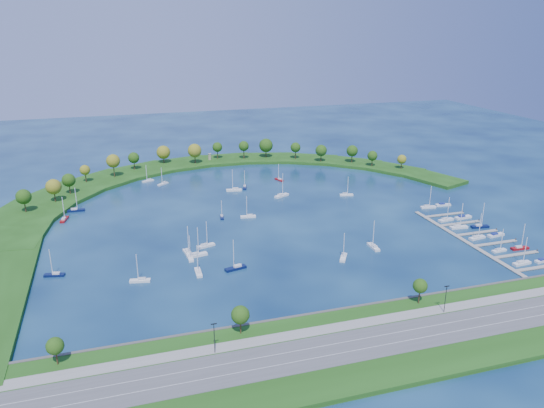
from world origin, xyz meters
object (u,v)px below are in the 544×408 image
object	(u,v)px
moored_boat_4	(248,216)
moored_boat_0	(148,180)
moored_boat_19	(346,194)
moored_boat_7	(245,187)
moored_boat_10	(222,216)
moored_boat_2	(76,210)
moored_boat_8	(163,183)
dock_system	(478,239)
moored_boat_6	(55,274)
moored_boat_12	(374,246)
docked_boat_11	(443,205)
moored_boat_15	(279,179)
moored_boat_17	(64,219)
moored_boat_13	(282,195)
docked_boat_5	(496,235)
docked_boat_9	(463,217)
moored_boat_5	(188,253)
docked_boat_3	(520,247)
docked_boat_7	(480,226)
moored_boat_9	(197,254)
moored_boat_3	(236,267)
harbor_tower	(210,157)
docked_boat_8	(446,219)
docked_boat_6	(459,227)
docked_boat_2	(499,250)
moored_boat_16	(344,257)
moored_boat_18	(206,245)
moored_boat_11	(190,257)
docked_boat_4	(477,237)
docked_boat_10	(428,206)
docked_boat_0	(522,262)
docked_boat_1	(542,260)
moored_boat_1	(140,280)
moored_boat_20	(234,189)
moored_boat_14	(198,272)

from	to	relation	value
moored_boat_4	moored_boat_0	bearing A→B (deg)	-53.08
moored_boat_0	moored_boat_19	xyz separation A→B (m)	(108.61, -63.42, 0.01)
moored_boat_7	moored_boat_10	xyz separation A→B (m)	(-24.22, -46.91, -0.04)
moored_boat_2	moored_boat_8	xyz separation A→B (m)	(50.05, 36.15, -0.06)
dock_system	moored_boat_6	size ratio (longest dim) A/B	6.99
moored_boat_12	docked_boat_11	size ratio (longest dim) A/B	1.49
moored_boat_15	docked_boat_11	size ratio (longest dim) A/B	1.24
moored_boat_15	moored_boat_17	bearing A→B (deg)	86.12
dock_system	moored_boat_13	bearing A→B (deg)	127.61
docked_boat_5	docked_boat_11	distance (m)	45.34
docked_boat_9	moored_boat_5	bearing A→B (deg)	175.51
moored_boat_13	moored_boat_19	xyz separation A→B (m)	(36.82, -9.26, -0.08)
moored_boat_12	docked_boat_3	size ratio (longest dim) A/B	1.06
moored_boat_13	docked_boat_7	distance (m)	108.78
moored_boat_9	moored_boat_3	bearing A→B (deg)	-64.06
moored_boat_15	moored_boat_19	xyz separation A→B (m)	(27.91, -41.57, 0.02)
harbor_tower	moored_boat_8	size ratio (longest dim) A/B	0.41
docked_boat_8	docked_boat_6	bearing A→B (deg)	-98.31
moored_boat_15	docked_boat_2	distance (m)	146.84
moored_boat_13	moored_boat_16	xyz separation A→B (m)	(-0.93, -88.54, -0.06)
moored_boat_18	moored_boat_11	bearing A→B (deg)	-147.22
docked_boat_4	harbor_tower	bearing A→B (deg)	108.78
moored_boat_10	docked_boat_10	distance (m)	112.35
harbor_tower	moored_boat_10	size ratio (longest dim) A/B	0.48
moored_boat_8	moored_boat_10	bearing A→B (deg)	69.87
docked_boat_0	moored_boat_3	bearing A→B (deg)	160.66
harbor_tower	moored_boat_13	world-z (taller)	moored_boat_13
docked_boat_8	docked_boat_10	xyz separation A→B (m)	(2.40, 19.95, -0.00)
docked_boat_0	docked_boat_5	size ratio (longest dim) A/B	1.35
docked_boat_1	docked_boat_6	world-z (taller)	docked_boat_6
harbor_tower	moored_boat_19	bearing A→B (deg)	-58.12
moored_boat_10	moored_boat_13	size ratio (longest dim) A/B	0.68
moored_boat_6	docked_boat_11	world-z (taller)	moored_boat_6
docked_boat_2	docked_boat_7	size ratio (longest dim) A/B	0.82
moored_boat_2	moored_boat_10	distance (m)	79.90
docked_boat_0	docked_boat_1	bearing A→B (deg)	-6.25
moored_boat_1	moored_boat_13	size ratio (longest dim) A/B	0.84
moored_boat_5	moored_boat_20	world-z (taller)	moored_boat_5
moored_boat_7	docked_boat_1	distance (m)	168.23
moored_boat_14	moored_boat_20	size ratio (longest dim) A/B	0.91
moored_boat_1	docked_boat_10	size ratio (longest dim) A/B	0.94
moored_boat_2	moored_boat_10	world-z (taller)	moored_boat_2
moored_boat_5	moored_boat_6	xyz separation A→B (m)	(-54.23, -4.92, -0.06)
moored_boat_14	docked_boat_4	distance (m)	130.95
harbor_tower	moored_boat_6	xyz separation A→B (m)	(-93.23, -159.96, -3.47)
moored_boat_7	docked_boat_6	bearing A→B (deg)	56.31
docked_boat_0	docked_boat_4	bearing A→B (deg)	85.55
docked_boat_4	docked_boat_8	xyz separation A→B (m)	(-0.00, 24.73, -0.00)
moored_boat_1	docked_boat_4	bearing A→B (deg)	-169.34
moored_boat_4	docked_boat_5	world-z (taller)	moored_boat_4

